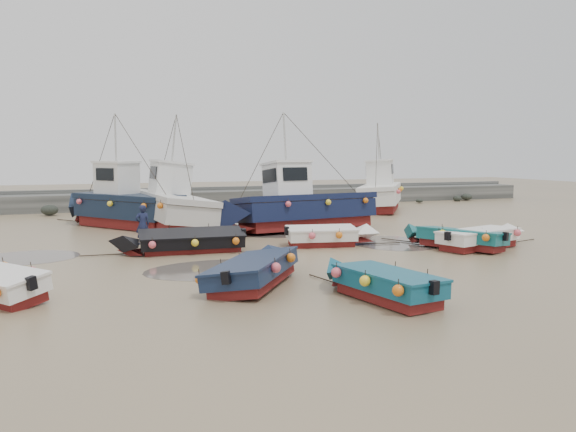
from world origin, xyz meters
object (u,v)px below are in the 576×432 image
at_px(cabin_boat_3, 382,191).
at_px(dinghy_1, 259,267).
at_px(dinghy_3, 484,236).
at_px(cabin_boat_1, 167,204).
at_px(dinghy_2, 379,279).
at_px(person, 143,244).
at_px(cabin_boat_2, 296,206).
at_px(dinghy_4, 183,239).
at_px(dinghy_6, 454,235).
at_px(dinghy_5, 329,233).
at_px(cabin_boat_0, 120,203).

bearing_deg(cabin_boat_3, dinghy_1, -94.00).
height_order(dinghy_3, cabin_boat_1, cabin_boat_1).
distance_m(dinghy_2, person, 13.12).
bearing_deg(dinghy_3, cabin_boat_2, -159.22).
height_order(dinghy_2, dinghy_4, same).
xyz_separation_m(dinghy_1, person, (-2.69, 9.07, -0.54)).
bearing_deg(cabin_boat_2, dinghy_2, 161.09).
distance_m(dinghy_6, cabin_boat_1, 15.38).
relative_size(cabin_boat_3, person, 4.67).
distance_m(dinghy_1, dinghy_3, 11.50).
bearing_deg(dinghy_4, dinghy_6, -101.79).
relative_size(dinghy_3, dinghy_6, 1.11).
xyz_separation_m(dinghy_1, dinghy_6, (9.84, 3.53, 0.01)).
distance_m(dinghy_2, dinghy_5, 9.11).
distance_m(dinghy_3, cabin_boat_2, 9.77).
height_order(dinghy_4, cabin_boat_1, cabin_boat_1).
xyz_separation_m(dinghy_5, cabin_boat_1, (-5.89, 8.66, 0.74)).
xyz_separation_m(dinghy_2, dinghy_4, (-3.97, 9.37, -0.02)).
xyz_separation_m(dinghy_3, dinghy_5, (-6.04, 2.81, 0.02)).
xyz_separation_m(dinghy_2, dinghy_6, (7.19, 6.43, -0.01)).
relative_size(cabin_boat_0, cabin_boat_2, 0.77).
height_order(dinghy_4, dinghy_5, same).
bearing_deg(cabin_boat_0, person, -123.04).
xyz_separation_m(cabin_boat_0, cabin_boat_3, (18.19, 3.18, 0.02)).
bearing_deg(dinghy_6, cabin_boat_1, 106.16).
bearing_deg(person, cabin_boat_3, -161.64).
height_order(dinghy_4, person, dinghy_4).
distance_m(dinghy_2, cabin_boat_0, 19.58).
height_order(dinghy_1, dinghy_6, same).
distance_m(dinghy_1, cabin_boat_2, 12.25).
relative_size(dinghy_4, cabin_boat_0, 0.80).
xyz_separation_m(dinghy_3, dinghy_6, (-1.24, 0.44, 0.01)).
xyz_separation_m(dinghy_3, cabin_boat_2, (-5.71, 7.89, 0.78)).
bearing_deg(dinghy_6, dinghy_1, 171.80).
bearing_deg(cabin_boat_3, dinghy_3, -69.42).
bearing_deg(cabin_boat_0, dinghy_1, -116.16).
relative_size(dinghy_4, cabin_boat_3, 0.80).
height_order(dinghy_2, cabin_boat_3, cabin_boat_3).
distance_m(cabin_boat_1, cabin_boat_3, 16.38).
distance_m(dinghy_1, person, 9.48).
distance_m(cabin_boat_0, cabin_boat_2, 9.85).
bearing_deg(dinghy_5, cabin_boat_2, -173.69).
height_order(dinghy_2, dinghy_5, same).
distance_m(dinghy_5, cabin_boat_3, 16.39).
height_order(dinghy_1, dinghy_4, same).
xyz_separation_m(dinghy_2, dinghy_3, (8.43, 5.99, -0.02)).
bearing_deg(cabin_boat_1, dinghy_4, -99.94).
distance_m(dinghy_2, dinghy_3, 10.34).
xyz_separation_m(dinghy_5, person, (-7.73, 3.17, -0.56)).
distance_m(cabin_boat_0, cabin_boat_1, 2.68).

